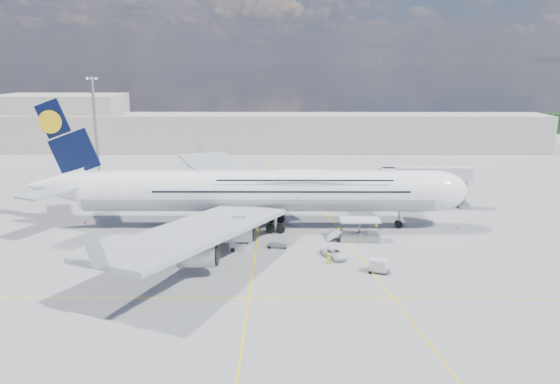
{
  "coord_description": "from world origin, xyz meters",
  "views": [
    {
      "loc": [
        4.26,
        -83.49,
        29.18
      ],
      "look_at": [
        3.78,
        8.0,
        7.01
      ],
      "focal_mm": 35.0,
      "sensor_mm": 36.0,
      "label": 1
    }
  ],
  "objects_px": {
    "light_mast": "(96,130)",
    "crew_nose": "(377,224)",
    "crew_tug": "(218,247)",
    "cone_wing_left_outer": "(187,200)",
    "service_van": "(334,253)",
    "dolly_back": "(117,260)",
    "catering_truck_inner": "(242,201)",
    "cone_wing_left_inner": "(201,199)",
    "crew_loader": "(340,231)",
    "cargo_loader": "(358,233)",
    "dolly_nose_near": "(277,245)",
    "baggage_tug": "(240,246)",
    "crew_wing": "(182,253)",
    "cone_wing_right_outer": "(165,261)",
    "airliner": "(260,190)",
    "dolly_row_a": "(152,252)",
    "dolly_row_b": "(209,241)",
    "crew_van": "(328,258)",
    "dolly_row_c": "(145,255)",
    "jet_bridge": "(413,177)",
    "cone_wing_right_inner": "(179,249)",
    "cone_tail": "(85,222)",
    "dolly_nose_far": "(378,266)",
    "cone_nose": "(457,227)",
    "catering_truck_outer": "(217,173)"
  },
  "relations": [
    {
      "from": "airliner",
      "to": "dolly_nose_near",
      "type": "height_order",
      "value": "airliner"
    },
    {
      "from": "cone_nose",
      "to": "cone_wing_right_inner",
      "type": "distance_m",
      "value": 48.72
    },
    {
      "from": "cone_wing_right_outer",
      "to": "dolly_nose_far",
      "type": "bearing_deg",
      "value": -6.93
    },
    {
      "from": "catering_truck_inner",
      "to": "airliner",
      "type": "bearing_deg",
      "value": -53.93
    },
    {
      "from": "cone_wing_left_inner",
      "to": "crew_loader",
      "type": "bearing_deg",
      "value": -41.25
    },
    {
      "from": "crew_van",
      "to": "crew_tug",
      "type": "relative_size",
      "value": 0.97
    },
    {
      "from": "cone_wing_left_outer",
      "to": "cone_wing_right_outer",
      "type": "distance_m",
      "value": 36.38
    },
    {
      "from": "dolly_row_c",
      "to": "cone_wing_left_outer",
      "type": "height_order",
      "value": "cone_wing_left_outer"
    },
    {
      "from": "jet_bridge",
      "to": "crew_loader",
      "type": "relative_size",
      "value": 10.53
    },
    {
      "from": "dolly_nose_far",
      "to": "service_van",
      "type": "xyz_separation_m",
      "value": [
        -5.65,
        5.95,
        -0.34
      ]
    },
    {
      "from": "cargo_loader",
      "to": "dolly_nose_near",
      "type": "height_order",
      "value": "cargo_loader"
    },
    {
      "from": "catering_truck_outer",
      "to": "crew_wing",
      "type": "height_order",
      "value": "catering_truck_outer"
    },
    {
      "from": "cone_wing_left_outer",
      "to": "cargo_loader",
      "type": "bearing_deg",
      "value": -38.1
    },
    {
      "from": "dolly_back",
      "to": "catering_truck_inner",
      "type": "relative_size",
      "value": 0.48
    },
    {
      "from": "catering_truck_inner",
      "to": "cone_tail",
      "type": "height_order",
      "value": "catering_truck_inner"
    },
    {
      "from": "catering_truck_outer",
      "to": "light_mast",
      "type": "bearing_deg",
      "value": -149.78
    },
    {
      "from": "dolly_back",
      "to": "catering_truck_inner",
      "type": "distance_m",
      "value": 33.9
    },
    {
      "from": "catering_truck_inner",
      "to": "dolly_row_c",
      "type": "bearing_deg",
      "value": -97.69
    },
    {
      "from": "service_van",
      "to": "cone_wing_left_outer",
      "type": "xyz_separation_m",
      "value": [
        -28.14,
        34.07,
        -0.42
      ]
    },
    {
      "from": "dolly_back",
      "to": "cone_tail",
      "type": "bearing_deg",
      "value": 129.13
    },
    {
      "from": "dolly_nose_near",
      "to": "cone_nose",
      "type": "xyz_separation_m",
      "value": [
        31.87,
        10.1,
        -0.12
      ]
    },
    {
      "from": "dolly_back",
      "to": "cone_wing_right_inner",
      "type": "relative_size",
      "value": 6.35
    },
    {
      "from": "baggage_tug",
      "to": "crew_wing",
      "type": "bearing_deg",
      "value": -143.69
    },
    {
      "from": "light_mast",
      "to": "catering_truck_outer",
      "type": "relative_size",
      "value": 3.15
    },
    {
      "from": "dolly_row_a",
      "to": "catering_truck_inner",
      "type": "xyz_separation_m",
      "value": [
        11.49,
        28.38,
        0.72
      ]
    },
    {
      "from": "dolly_row_b",
      "to": "dolly_back",
      "type": "distance_m",
      "value": 14.3
    },
    {
      "from": "light_mast",
      "to": "cone_tail",
      "type": "distance_m",
      "value": 36.2
    },
    {
      "from": "airliner",
      "to": "crew_nose",
      "type": "xyz_separation_m",
      "value": [
        20.69,
        -0.79,
        -5.98
      ]
    },
    {
      "from": "cone_wing_left_outer",
      "to": "service_van",
      "type": "bearing_deg",
      "value": -50.45
    },
    {
      "from": "baggage_tug",
      "to": "airliner",
      "type": "bearing_deg",
      "value": 93.31
    },
    {
      "from": "crew_loader",
      "to": "catering_truck_inner",
      "type": "bearing_deg",
      "value": 178.44
    },
    {
      "from": "dolly_row_c",
      "to": "service_van",
      "type": "bearing_deg",
      "value": 21.85
    },
    {
      "from": "light_mast",
      "to": "crew_nose",
      "type": "xyz_separation_m",
      "value": [
        60.95,
        -35.79,
        -12.31
      ]
    },
    {
      "from": "light_mast",
      "to": "crew_tug",
      "type": "bearing_deg",
      "value": -54.5
    },
    {
      "from": "baggage_tug",
      "to": "dolly_row_c",
      "type": "bearing_deg",
      "value": -153.56
    },
    {
      "from": "jet_bridge",
      "to": "cone_nose",
      "type": "distance_m",
      "value": 14.43
    },
    {
      "from": "jet_bridge",
      "to": "light_mast",
      "type": "xyz_separation_m",
      "value": [
        -69.81,
        24.06,
        6.35
      ]
    },
    {
      "from": "crew_wing",
      "to": "crew_tug",
      "type": "distance_m",
      "value": 5.88
    },
    {
      "from": "dolly_row_b",
      "to": "cone_nose",
      "type": "relative_size",
      "value": 6.91
    },
    {
      "from": "crew_tug",
      "to": "cone_wing_left_inner",
      "type": "height_order",
      "value": "crew_tug"
    },
    {
      "from": "dolly_row_b",
      "to": "dolly_row_c",
      "type": "relative_size",
      "value": 0.94
    },
    {
      "from": "cone_wing_left_outer",
      "to": "dolly_back",
      "type": "bearing_deg",
      "value": -96.67
    },
    {
      "from": "crew_van",
      "to": "cone_wing_right_outer",
      "type": "xyz_separation_m",
      "value": [
        -24.24,
        0.35,
        -0.59
      ]
    },
    {
      "from": "dolly_row_c",
      "to": "dolly_back",
      "type": "height_order",
      "value": "dolly_row_c"
    },
    {
      "from": "cone_wing_right_inner",
      "to": "crew_nose",
      "type": "bearing_deg",
      "value": 19.16
    },
    {
      "from": "catering_truck_outer",
      "to": "crew_van",
      "type": "height_order",
      "value": "catering_truck_outer"
    },
    {
      "from": "crew_wing",
      "to": "cone_tail",
      "type": "relative_size",
      "value": 3.09
    },
    {
      "from": "crew_nose",
      "to": "cone_wing_right_outer",
      "type": "bearing_deg",
      "value": -159.09
    },
    {
      "from": "dolly_row_b",
      "to": "cone_wing_left_inner",
      "type": "distance_m",
      "value": 30.72
    },
    {
      "from": "jet_bridge",
      "to": "crew_van",
      "type": "bearing_deg",
      "value": -123.09
    }
  ]
}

